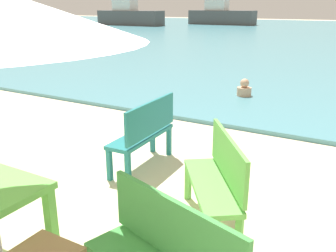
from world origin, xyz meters
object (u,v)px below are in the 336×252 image
(bench_teal_center, at_px, (145,130))
(boat_fishing_trawler, at_px, (129,16))
(bench_green_left, at_px, (218,176))
(boat_sailboat, at_px, (221,16))
(swimmer_person, at_px, (244,89))

(bench_teal_center, bearing_deg, boat_fishing_trawler, 125.98)
(bench_green_left, relative_size, boat_sailboat, 0.16)
(bench_green_left, bearing_deg, swimmer_person, 106.01)
(bench_teal_center, height_order, boat_sailboat, boat_sailboat)
(bench_teal_center, distance_m, boat_sailboat, 37.79)
(swimmer_person, bearing_deg, boat_fishing_trawler, 130.43)
(bench_teal_center, height_order, swimmer_person, bench_teal_center)
(bench_green_left, xyz_separation_m, boat_sailboat, (-14.74, 36.16, 0.48))
(boat_fishing_trawler, bearing_deg, bench_green_left, -53.03)
(bench_teal_center, bearing_deg, boat_sailboat, 110.69)
(bench_teal_center, relative_size, boat_fishing_trawler, 0.17)
(bench_teal_center, bearing_deg, swimmer_person, 91.56)
(bench_green_left, height_order, swimmer_person, bench_green_left)
(bench_green_left, bearing_deg, bench_teal_center, 149.68)
(bench_green_left, bearing_deg, boat_sailboat, 112.18)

